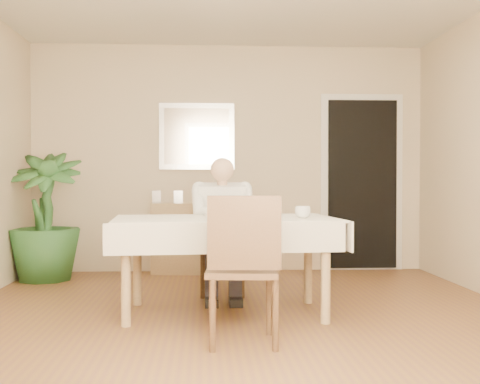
{
  "coord_description": "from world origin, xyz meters",
  "views": [
    {
      "loc": [
        -0.28,
        -4.44,
        1.04
      ],
      "look_at": [
        0.0,
        0.35,
        0.95
      ],
      "focal_mm": 45.0,
      "sensor_mm": 36.0,
      "label": 1
    }
  ],
  "objects": [
    {
      "name": "photo_frame_right",
      "position": [
        -0.24,
        2.4,
        0.86
      ],
      "size": [
        0.1,
        0.02,
        0.14
      ],
      "primitive_type": "cube",
      "color": "silver",
      "rests_on": "sideboard"
    },
    {
      "name": "window",
      "position": [
        0.0,
        -2.47,
        1.45
      ],
      "size": [
        1.34,
        0.04,
        1.44
      ],
      "color": "white",
      "rests_on": "room"
    },
    {
      "name": "chair_far",
      "position": [
        -0.13,
        1.11,
        0.49
      ],
      "size": [
        0.45,
        0.45,
        0.87
      ],
      "rotation": [
        0.0,
        0.0,
        -0.09
      ],
      "color": "#402919",
      "rests_on": "ground"
    },
    {
      "name": "potted_palm",
      "position": [
        -1.95,
        1.92,
        0.67
      ],
      "size": [
        0.75,
        0.75,
        1.35
      ],
      "primitive_type": "imported",
      "rotation": [
        0.0,
        0.0,
        -0.0
      ],
      "color": "#245122",
      "rests_on": "ground"
    },
    {
      "name": "mirror",
      "position": [
        -0.37,
        2.47,
        1.55
      ],
      "size": [
        0.86,
        0.04,
        0.76
      ],
      "color": "silver",
      "rests_on": "room"
    },
    {
      "name": "knife",
      "position": [
        -0.12,
        0.41,
        0.78
      ],
      "size": [
        0.01,
        0.13,
        0.01
      ],
      "primitive_type": "cylinder",
      "rotation": [
        1.57,
        0.0,
        0.0
      ],
      "color": "silver",
      "rests_on": "dining_table"
    },
    {
      "name": "coffee_mug",
      "position": [
        0.47,
        0.1,
        0.8
      ],
      "size": [
        0.13,
        0.13,
        0.09
      ],
      "primitive_type": "imported",
      "rotation": [
        0.0,
        0.0,
        0.12
      ],
      "color": "white",
      "rests_on": "dining_table"
    },
    {
      "name": "fork",
      "position": [
        -0.2,
        0.41,
        0.78
      ],
      "size": [
        0.01,
        0.13,
        0.01
      ],
      "primitive_type": "cylinder",
      "rotation": [
        1.57,
        0.0,
        0.0
      ],
      "color": "silver",
      "rests_on": "dining_table"
    },
    {
      "name": "dining_table",
      "position": [
        -0.13,
        0.23,
        0.67
      ],
      "size": [
        1.79,
        1.14,
        0.75
      ],
      "rotation": [
        0.0,
        0.0,
        0.08
      ],
      "color": "#A58756",
      "rests_on": "ground"
    },
    {
      "name": "chair_near",
      "position": [
        -0.04,
        -0.71,
        0.54
      ],
      "size": [
        0.49,
        0.49,
        0.95
      ],
      "rotation": [
        0.0,
        0.0,
        -0.09
      ],
      "color": "#402919",
      "rests_on": "ground"
    },
    {
      "name": "sideboard",
      "position": [
        -0.37,
        2.32,
        0.39
      ],
      "size": [
        1.02,
        0.44,
        0.79
      ],
      "primitive_type": "cube",
      "rotation": [
        0.0,
        0.0,
        -0.1
      ],
      "color": "#A58756",
      "rests_on": "ground"
    },
    {
      "name": "photo_frame_center",
      "position": [
        -0.58,
        2.32,
        0.86
      ],
      "size": [
        0.1,
        0.02,
        0.14
      ],
      "primitive_type": "cube",
      "color": "silver",
      "rests_on": "sideboard"
    },
    {
      "name": "seated_man",
      "position": [
        -0.13,
        0.83,
        0.69
      ],
      "size": [
        0.48,
        0.72,
        1.24
      ],
      "color": "white",
      "rests_on": "ground"
    },
    {
      "name": "doorway",
      "position": [
        1.55,
        2.46,
        1.0
      ],
      "size": [
        0.96,
        0.07,
        2.1
      ],
      "color": "white",
      "rests_on": "ground"
    },
    {
      "name": "food",
      "position": [
        -0.16,
        0.47,
        0.78
      ],
      "size": [
        0.14,
        0.14,
        0.06
      ],
      "primitive_type": "ellipsoid",
      "color": "olive",
      "rests_on": "dining_table"
    },
    {
      "name": "room",
      "position": [
        0.0,
        0.0,
        1.3
      ],
      "size": [
        5.0,
        5.02,
        2.6
      ],
      "color": "brown",
      "rests_on": "ground"
    },
    {
      "name": "photo_frame_left",
      "position": [
        -0.83,
        2.38,
        0.86
      ],
      "size": [
        0.1,
        0.02,
        0.14
      ],
      "primitive_type": "cube",
      "color": "silver",
      "rests_on": "sideboard"
    },
    {
      "name": "plate",
      "position": [
        -0.16,
        0.47,
        0.76
      ],
      "size": [
        0.26,
        0.26,
        0.02
      ],
      "primitive_type": "cylinder",
      "color": "white",
      "rests_on": "dining_table"
    }
  ]
}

